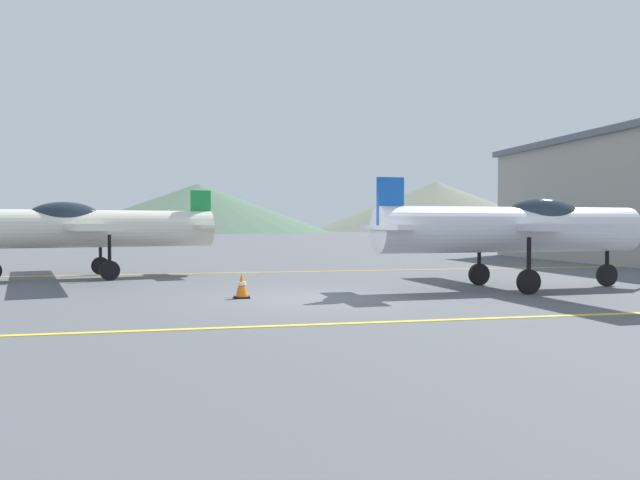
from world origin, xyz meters
The scene contains 8 objects.
ground_plane centered at (0.00, 0.00, 0.00)m, with size 400.00×400.00×0.00m, color #54565B.
apron_line_near centered at (0.00, -3.74, 0.01)m, with size 80.00×0.16×0.01m, color yellow.
apron_line_far centered at (0.00, 8.07, 0.01)m, with size 80.00×0.16×0.01m, color yellow.
airplane_near centered at (5.58, 0.93, 1.62)m, with size 8.34×9.61×2.88m.
airplane_mid centered at (-6.12, 7.02, 1.62)m, with size 8.43×9.59×2.88m.
traffic_cone_front centered at (-1.83, 0.45, 0.29)m, with size 0.36×0.36×0.59m.
hill_centerleft centered at (0.87, 131.17, 5.53)m, with size 60.60×60.60×11.06m, color #4C6651.
hill_centerright centered at (66.97, 149.94, 6.93)m, with size 70.21×70.21×13.87m, color slate.
Camera 1 is at (-3.24, -14.06, 1.70)m, focal length 35.16 mm.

